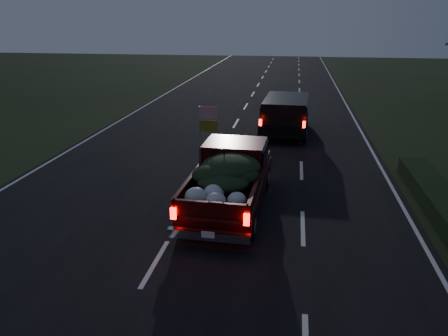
% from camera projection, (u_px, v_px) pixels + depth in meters
% --- Properties ---
extents(ground, '(120.00, 120.00, 0.00)m').
position_uv_depth(ground, '(155.00, 264.00, 10.69)').
color(ground, black).
rests_on(ground, ground).
extents(road_asphalt, '(14.00, 120.00, 0.02)m').
position_uv_depth(road_asphalt, '(155.00, 263.00, 10.69)').
color(road_asphalt, black).
rests_on(road_asphalt, ground).
extents(pickup_truck, '(2.27, 5.51, 2.85)m').
position_uv_depth(pickup_truck, '(230.00, 175.00, 13.54)').
color(pickup_truck, '#3B0908').
rests_on(pickup_truck, ground).
extents(lead_suv, '(2.45, 5.40, 1.53)m').
position_uv_depth(lead_suv, '(286.00, 112.00, 22.22)').
color(lead_suv, black).
rests_on(lead_suv, ground).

